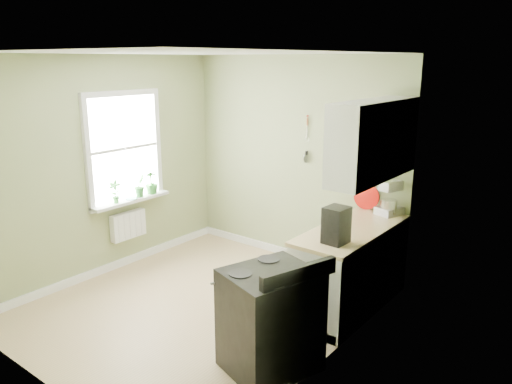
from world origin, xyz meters
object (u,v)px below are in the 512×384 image
Objects in this scene: stand_mixer at (392,198)px; coffee_maker at (336,226)px; stove at (270,320)px; kettle at (337,214)px.

stand_mixer is 1.21× the size of coffee_maker.
kettle is (-0.23, 1.53, 0.53)m from stove.
coffee_maker is at bearing -91.82° from stand_mixer.
stand_mixer is 2.49× the size of kettle.
coffee_maker reaches higher than kettle.
coffee_maker is at bearing 84.93° from stove.
kettle reaches higher than stove.
kettle is 0.67m from coffee_maker.
stove is 2.86× the size of coffee_maker.
coffee_maker is at bearing -62.11° from kettle.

